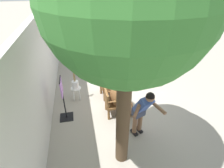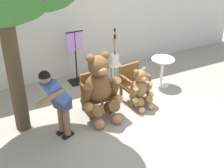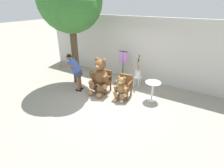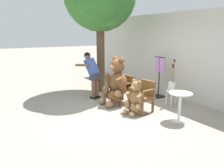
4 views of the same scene
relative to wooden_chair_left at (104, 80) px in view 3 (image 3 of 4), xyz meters
The scene contains 12 objects.
ground_plane 0.82m from the wooden_chair_left, 45.50° to the right, with size 60.00×60.00×0.00m, color gray.
back_wall 2.19m from the wooden_chair_left, 76.04° to the left, with size 10.00×0.16×2.80m, color beige.
wooden_chair_left is the anchor object (origin of this frame).
wooden_chair_right 0.94m from the wooden_chair_left, ahead, with size 0.61×0.58×0.86m.
teddy_bear_large 0.36m from the wooden_chair_left, 89.92° to the right, with size 0.87×0.81×1.45m.
teddy_bear_small 1.00m from the wooden_chair_left, 16.93° to the right, with size 0.56×0.55×0.93m.
person_visitor 1.23m from the wooden_chair_left, 150.85° to the right, with size 0.73×0.66×1.52m.
white_stool 1.46m from the wooden_chair_left, 46.13° to the left, with size 0.34×0.34×0.46m.
brush_bucket 1.47m from the wooden_chair_left, 46.12° to the left, with size 0.22×0.22×0.93m.
round_side_table 1.97m from the wooden_chair_left, ahead, with size 0.56×0.56×0.72m.
patio_tree 3.23m from the wooden_chair_left, behind, with size 2.63×2.51×4.68m.
clothing_display_stand 1.43m from the wooden_chair_left, 85.36° to the left, with size 0.44×0.40×1.36m.
Camera 3 is at (3.22, -4.84, 3.35)m, focal length 28.00 mm.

